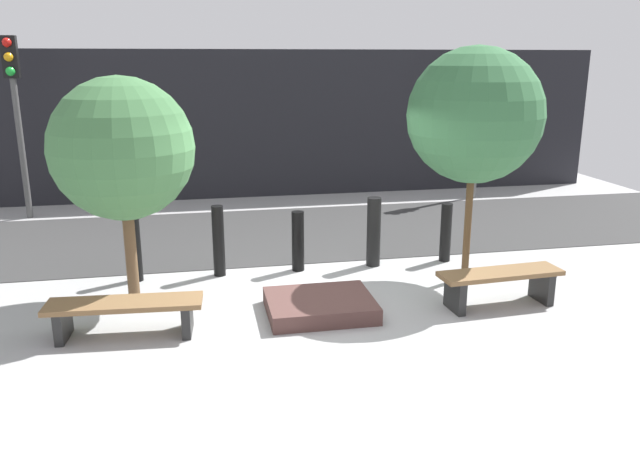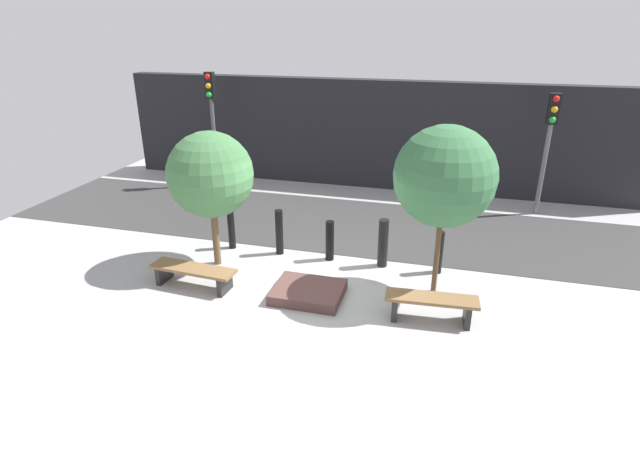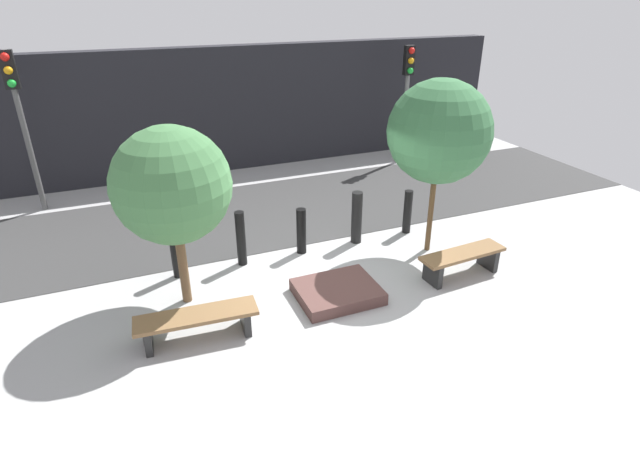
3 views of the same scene
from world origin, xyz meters
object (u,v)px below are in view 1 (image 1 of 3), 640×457
Objects in this scene: planter_bed at (320,306)px; tree_behind_right_bench at (475,116)px; bench_left at (125,311)px; bollard_right at (374,232)px; traffic_light_mid_west at (480,98)px; bollard_left at (219,241)px; bollard_center at (298,241)px; traffic_light_west at (15,94)px; bench_right at (500,281)px; bollard_far_left at (135,248)px; bollard_far_right at (446,232)px; tree_behind_left_bench at (122,149)px.

planter_bed is 3.34m from tree_behind_right_bench.
bollard_right reaches higher than bench_left.
planter_bed is 0.41× the size of traffic_light_mid_west.
bollard_left is at bearing 62.67° from bench_left.
traffic_light_mid_west reaches higher than bollard_right.
traffic_light_west is at bearing 138.44° from bollard_center.
traffic_light_west is at bearing 135.30° from bench_right.
bollard_center is (2.34, 0.00, -0.04)m from bollard_far_left.
bench_left is 2.34m from planter_bed.
bench_right is 2.34m from planter_bed.
bench_right is at bearing -40.79° from traffic_light_west.
traffic_light_mid_west is (2.43, 4.23, 1.79)m from bollard_far_right.
traffic_light_west is (-7.09, 5.07, 0.09)m from tree_behind_right_bench.
bollard_center is (2.32, 0.83, -1.56)m from tree_behind_left_bench.
tree_behind_right_bench is 3.06× the size of bollard_right.
bench_right is 0.50× the size of tree_behind_right_bench.
bollard_far_left is at bearing 169.90° from tree_behind_right_bench.
bench_right is at bearing -90.00° from tree_behind_right_bench.
tree_behind_left_bench is 2.91m from bollard_center.
tree_behind_left_bench reaches higher than bollard_left.
tree_behind_left_bench is 8.72m from traffic_light_mid_west.
planter_bed is 0.45× the size of tree_behind_left_bench.
traffic_light_mid_west is at bearing -0.00° from traffic_light_west.
bollard_left is 1.14× the size of bollard_far_right.
bollard_center is at bearing 180.00° from bollard_far_right.
bollard_far_left reaches higher than bench_right.
traffic_light_west is at bearing 115.90° from tree_behind_left_bench.
tree_behind_left_bench reaches higher than planter_bed.
bollard_far_right is 0.26× the size of traffic_light_west.
traffic_light_west reaches higher than planter_bed.
tree_behind_left_bench is (-4.64, 1.06, 1.68)m from bench_right.
bollard_left is 1.15× the size of bollard_center.
bollard_right is (3.49, 1.89, 0.23)m from bench_left.
bollard_center is 2.34m from bollard_far_right.
tree_behind_left_bench is 0.83× the size of traffic_light_west.
bollard_far_left is 1.06× the size of bollard_far_right.
bench_left is 0.54× the size of tree_behind_right_bench.
bench_left is at bearing -151.59° from bollard_right.
tree_behind_right_bench is at bearing 86.09° from bench_right.
bollard_left is 7.50m from traffic_light_mid_west.
bollard_left is 5.88m from traffic_light_west.
traffic_light_west is (-4.78, 4.23, 1.98)m from bollard_center.
bollard_right is (3.52, 0.00, 0.04)m from bollard_far_left.
traffic_light_west is 1.09× the size of traffic_light_mid_west.
bench_left is at bearing -121.24° from bollard_left.
tree_behind_right_bench is 3.60× the size of bollard_center.
bollard_center is at bearing 0.00° from bollard_far_left.
bench_left is 1.90m from bollard_far_left.
bench_right is (4.64, 0.00, 0.03)m from bench_left.
traffic_light_west is at bearing 144.56° from bollard_right.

